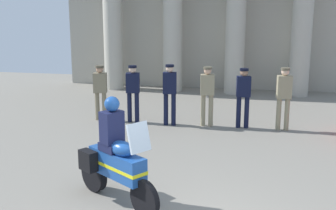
# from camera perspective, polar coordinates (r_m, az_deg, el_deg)

# --- Properties ---
(colonnade_backdrop) EXTENTS (11.41, 1.59, 5.72)m
(colonnade_backdrop) POSITION_cam_1_polar(r_m,az_deg,el_deg) (17.65, 4.79, 12.15)
(colonnade_backdrop) COLOR #A49F91
(colonnade_backdrop) RESTS_ON ground_plane
(officer_in_row_0) EXTENTS (0.41, 0.27, 1.63)m
(officer_in_row_0) POSITION_cam_1_polar(r_m,az_deg,el_deg) (13.26, -8.61, 2.12)
(officer_in_row_0) COLOR #7A7056
(officer_in_row_0) RESTS_ON ground_plane
(officer_in_row_1) EXTENTS (0.41, 0.27, 1.66)m
(officer_in_row_1) POSITION_cam_1_polar(r_m,az_deg,el_deg) (12.92, -4.49, 2.04)
(officer_in_row_1) COLOR black
(officer_in_row_1) RESTS_ON ground_plane
(officer_in_row_2) EXTENTS (0.41, 0.27, 1.73)m
(officer_in_row_2) POSITION_cam_1_polar(r_m,az_deg,el_deg) (12.54, 0.22, 1.95)
(officer_in_row_2) COLOR black
(officer_in_row_2) RESTS_ON ground_plane
(officer_in_row_3) EXTENTS (0.41, 0.27, 1.69)m
(officer_in_row_3) POSITION_cam_1_polar(r_m,az_deg,el_deg) (12.51, 5.02, 1.74)
(officer_in_row_3) COLOR gray
(officer_in_row_3) RESTS_ON ground_plane
(officer_in_row_4) EXTENTS (0.41, 0.27, 1.67)m
(officer_in_row_4) POSITION_cam_1_polar(r_m,az_deg,el_deg) (12.47, 9.56, 1.51)
(officer_in_row_4) COLOR black
(officer_in_row_4) RESTS_ON ground_plane
(officer_in_row_5) EXTENTS (0.41, 0.27, 1.72)m
(officer_in_row_5) POSITION_cam_1_polar(r_m,az_deg,el_deg) (12.46, 14.53, 1.41)
(officer_in_row_5) COLOR gray
(officer_in_row_5) RESTS_ON ground_plane
(motorcycle_with_rider) EXTENTS (1.76, 1.34, 1.90)m
(motorcycle_with_rider) POSITION_cam_1_polar(r_m,az_deg,el_deg) (7.85, -6.82, -6.85)
(motorcycle_with_rider) COLOR black
(motorcycle_with_rider) RESTS_ON ground_plane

